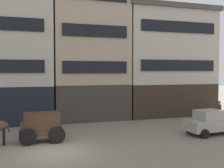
# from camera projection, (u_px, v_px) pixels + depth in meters

# --- Properties ---
(ground_plane) EXTENTS (120.00, 120.00, 0.00)m
(ground_plane) POSITION_uv_depth(u_px,v_px,m) (56.00, 152.00, 15.60)
(ground_plane) COLOR slate
(building_center_right) EXTENTS (7.61, 7.08, 17.00)m
(building_center_right) POSITION_uv_depth(u_px,v_px,m) (88.00, 33.00, 27.41)
(building_center_right) COLOR #38332D
(building_center_right) RESTS_ON ground_plane
(building_far_right) EXTENTS (10.26, 7.08, 11.51)m
(building_far_right) POSITION_uv_depth(u_px,v_px,m) (163.00, 61.00, 30.14)
(building_far_right) COLOR #33281E
(building_far_right) RESTS_ON ground_plane
(cargo_wagon) EXTENTS (2.91, 1.51, 1.98)m
(cargo_wagon) POSITION_uv_depth(u_px,v_px,m) (41.00, 125.00, 17.81)
(cargo_wagon) COLOR #3D2819
(cargo_wagon) RESTS_ON ground_plane
(sedan_dark) EXTENTS (3.82, 2.12, 1.83)m
(sedan_dark) POSITION_uv_depth(u_px,v_px,m) (210.00, 122.00, 19.96)
(sedan_dark) COLOR gray
(sedan_dark) RESTS_ON ground_plane
(pedestrian_officer) EXTENTS (0.51, 0.51, 1.79)m
(pedestrian_officer) POSITION_uv_depth(u_px,v_px,m) (219.00, 110.00, 26.10)
(pedestrian_officer) COLOR #38332D
(pedestrian_officer) RESTS_ON ground_plane
(fire_hydrant_curbside) EXTENTS (0.24, 0.24, 0.83)m
(fire_hydrant_curbside) POSITION_uv_depth(u_px,v_px,m) (28.00, 126.00, 21.17)
(fire_hydrant_curbside) COLOR maroon
(fire_hydrant_curbside) RESTS_ON ground_plane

